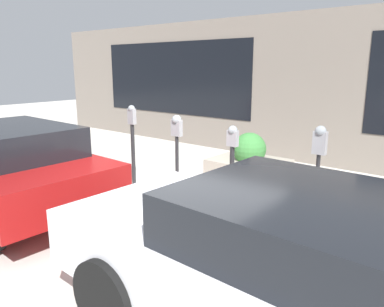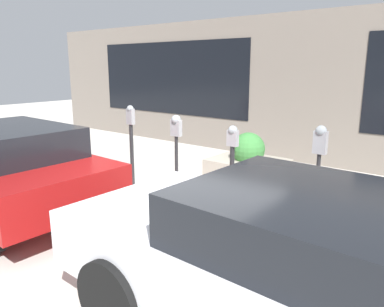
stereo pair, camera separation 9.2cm
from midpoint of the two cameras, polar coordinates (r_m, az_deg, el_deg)
name	(u,v)px [view 2 (the right image)]	position (r m, az deg, el deg)	size (l,w,h in m)	color
ground_plane	(186,215)	(6.17, -1.28, -9.28)	(40.00, 40.00, 0.00)	beige
curb_strip	(183,215)	(6.10, -1.77, -9.33)	(19.00, 0.16, 0.04)	red
building_facade	(302,89)	(9.59, 16.17, 9.45)	(19.00, 0.17, 3.62)	slate
parking_meter_nearest	(319,156)	(5.27, 18.33, -0.35)	(0.18, 0.15, 1.60)	#232326
parking_meter_second	(232,157)	(5.88, 5.70, -0.49)	(0.17, 0.15, 1.47)	#232326
parking_meter_middle	(176,138)	(6.53, -2.82, 2.43)	(0.20, 0.17, 1.54)	#232326
parking_meter_fourth	(131,135)	(7.46, -9.60, 2.75)	(0.16, 0.13, 1.62)	#232326
planter_box	(248,168)	(7.40, 8.12, -2.23)	(1.38, 1.12, 1.11)	#A39989
parked_car_front	(321,273)	(3.24, 18.26, -16.89)	(4.75, 2.00, 1.40)	silver
parked_car_middle	(4,166)	(6.81, -27.07, -1.72)	(4.19, 2.03, 1.43)	maroon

